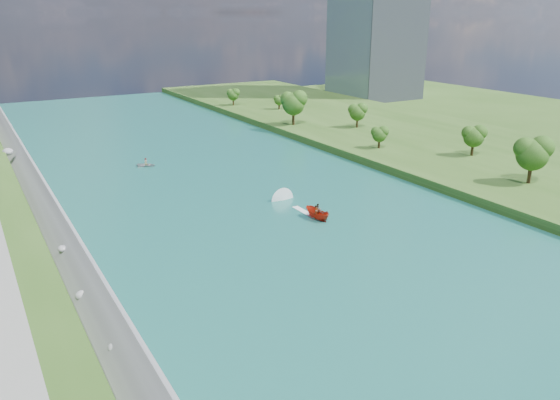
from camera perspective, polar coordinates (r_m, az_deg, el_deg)
ground at (r=59.72m, az=6.41°, el=-6.75°), size 260.00×260.00×0.00m
river_water at (r=75.33m, az=-2.65°, el=-1.03°), size 55.00×240.00×0.10m
berm_east at (r=106.44m, az=21.68°, el=4.01°), size 44.00×240.00×1.50m
riprap_bank at (r=66.67m, az=-22.37°, el=-3.62°), size 4.29×236.00×4.48m
trees_east at (r=87.12m, az=25.61°, el=4.09°), size 17.68×138.70×11.82m
motorboat at (r=72.99m, az=3.21°, el=-1.11°), size 3.60×18.94×2.07m
raft at (r=99.27m, az=-13.83°, el=3.64°), size 3.98×3.76×1.49m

